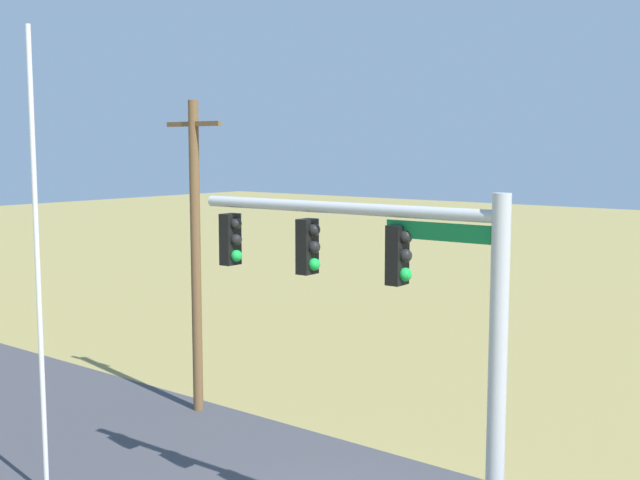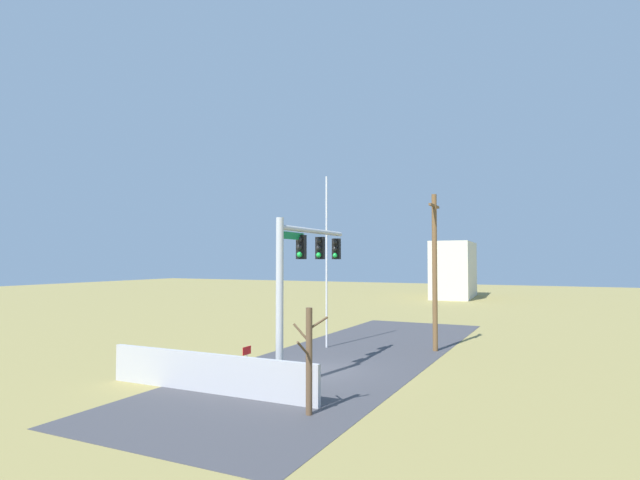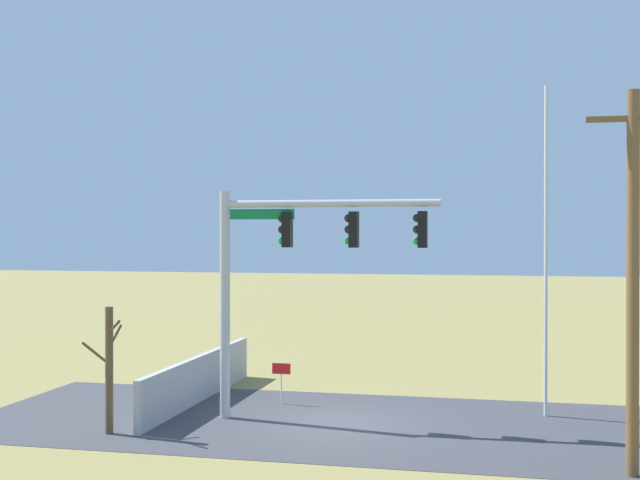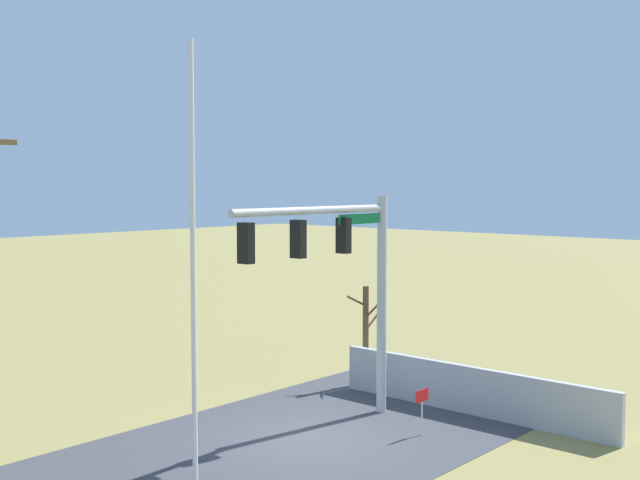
% 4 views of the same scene
% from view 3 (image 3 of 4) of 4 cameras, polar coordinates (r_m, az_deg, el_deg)
% --- Properties ---
extents(ground_plane, '(160.00, 160.00, 0.00)m').
position_cam_3_polar(ground_plane, '(22.59, 1.32, -12.55)').
color(ground_plane, olive).
extents(road_surface, '(28.00, 8.00, 0.01)m').
position_cam_3_polar(road_surface, '(22.18, 11.77, -12.79)').
color(road_surface, '#3D3D42').
rests_on(road_surface, ground_plane).
extents(sidewalk_corner, '(6.00, 6.00, 0.01)m').
position_cam_3_polar(sidewalk_corner, '(23.68, -8.92, -11.94)').
color(sidewalk_corner, '#B7B5AD').
rests_on(sidewalk_corner, ground_plane).
extents(retaining_fence, '(0.20, 8.76, 1.38)m').
position_cam_3_polar(retaining_fence, '(25.58, -8.32, -9.44)').
color(retaining_fence, '#A8A8AD').
rests_on(retaining_fence, ground_plane).
extents(signal_mast, '(6.02, 0.46, 6.24)m').
position_cam_3_polar(signal_mast, '(22.31, -2.23, -1.27)').
color(signal_mast, '#B2B5BA').
rests_on(signal_mast, ground_plane).
extents(flagpole, '(0.10, 0.10, 9.18)m').
position_cam_3_polar(flagpole, '(23.70, 15.35, -0.75)').
color(flagpole, silver).
rests_on(flagpole, ground_plane).
extents(utility_pole, '(1.90, 0.26, 8.08)m').
position_cam_3_polar(utility_pole, '(18.40, 20.81, -2.31)').
color(utility_pole, brown).
rests_on(utility_pole, ground_plane).
extents(bare_tree, '(1.27, 1.02, 3.23)m').
position_cam_3_polar(bare_tree, '(21.76, -14.38, -8.56)').
color(bare_tree, brown).
rests_on(bare_tree, ground_plane).
extents(open_sign, '(0.56, 0.04, 1.22)m').
position_cam_3_polar(open_sign, '(24.85, -2.69, -9.22)').
color(open_sign, silver).
rests_on(open_sign, ground_plane).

